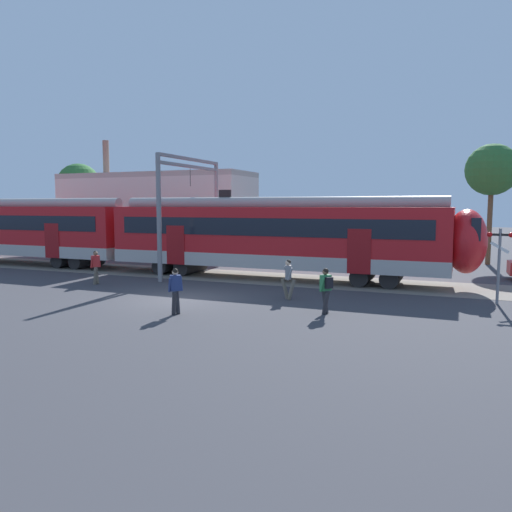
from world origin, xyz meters
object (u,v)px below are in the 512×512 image
(commuter_train, at_px, (21,230))
(pedestrian_red, at_px, (95,264))
(pedestrian_grey, at_px, (288,276))
(crossing_signal, at_px, (499,254))
(pedestrian_navy, at_px, (175,288))
(pedestrian_green, at_px, (326,287))

(commuter_train, distance_m, pedestrian_red, 11.73)
(commuter_train, distance_m, pedestrian_grey, 21.28)
(pedestrian_grey, bearing_deg, commuter_train, 165.59)
(commuter_train, distance_m, crossing_signal, 28.70)
(pedestrian_navy, bearing_deg, pedestrian_red, 148.79)
(pedestrian_green, bearing_deg, pedestrian_red, 169.21)
(pedestrian_red, distance_m, pedestrian_grey, 10.10)
(crossing_signal, bearing_deg, pedestrian_grey, -164.39)
(commuter_train, relative_size, crossing_signal, 18.88)
(pedestrian_green, distance_m, crossing_signal, 7.35)
(commuter_train, distance_m, pedestrian_green, 23.96)
(pedestrian_grey, relative_size, crossing_signal, 0.56)
(pedestrian_green, relative_size, crossing_signal, 0.56)
(pedestrian_green, height_order, crossing_signal, crossing_signal)
(pedestrian_red, xyz_separation_m, pedestrian_navy, (7.30, -4.43, -0.03))
(pedestrian_green, bearing_deg, crossing_signal, 37.10)
(commuter_train, xyz_separation_m, pedestrian_green, (22.73, -7.45, -1.26))
(commuter_train, height_order, crossing_signal, commuter_train)
(pedestrian_navy, distance_m, pedestrian_green, 5.37)
(pedestrian_red, bearing_deg, crossing_signal, 6.49)
(pedestrian_grey, relative_size, pedestrian_green, 1.00)
(pedestrian_grey, bearing_deg, pedestrian_green, -45.15)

